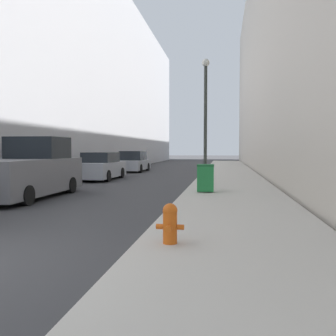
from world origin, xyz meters
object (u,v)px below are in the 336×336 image
lamppost (205,115)px  parked_sedan_far (133,162)px  pickup_truck (28,172)px  parked_sedan_near (101,167)px  fire_hydrant (170,222)px  trash_bin (206,178)px

lamppost → parked_sedan_far: size_ratio=1.32×
pickup_truck → parked_sedan_near: pickup_truck is taller
fire_hydrant → parked_sedan_near: 15.67m
fire_hydrant → trash_bin: trash_bin is taller
pickup_truck → parked_sedan_far: pickup_truck is taller
lamppost → pickup_truck: bearing=-135.5°
lamppost → parked_sedan_near: bearing=161.5°
fire_hydrant → pickup_truck: bearing=134.1°
trash_bin → parked_sedan_near: bearing=134.0°
lamppost → parked_sedan_near: 6.97m
lamppost → pickup_truck: (-6.13, -6.01, -2.48)m
lamppost → parked_sedan_far: 12.05m
trash_bin → pickup_truck: (-6.38, -1.49, 0.26)m
fire_hydrant → trash_bin: size_ratio=0.66×
trash_bin → parked_sedan_far: bearing=113.8°
parked_sedan_near → parked_sedan_far: 7.96m
trash_bin → pickup_truck: 6.55m
trash_bin → lamppost: lamppost is taller
parked_sedan_near → parked_sedan_far: (-0.06, 7.96, 0.00)m
fire_hydrant → pickup_truck: 8.87m
fire_hydrant → pickup_truck: pickup_truck is taller
trash_bin → parked_sedan_near: 9.13m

